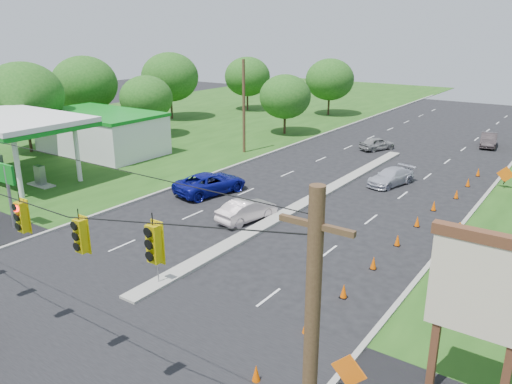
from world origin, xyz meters
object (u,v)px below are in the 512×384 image
Objects in this scene: gas_station at (88,130)px; white_sedan at (247,210)px; pylon_sign at (492,297)px; blue_pickup at (210,183)px.

gas_station is 22.77m from white_sedan.
pylon_sign is at bearing -20.31° from gas_station.
blue_pickup reaches higher than white_sedan.
pylon_sign reaches higher than white_sedan.
gas_station is 40.50m from pylon_sign.
gas_station is 3.48× the size of blue_pickup.
gas_station is at bearing -2.72° from white_sedan.
white_sedan is (22.14, -4.96, -1.88)m from gas_station.
blue_pickup is at bearing -18.57° from white_sedan.
white_sedan is at bearing -12.63° from gas_station.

